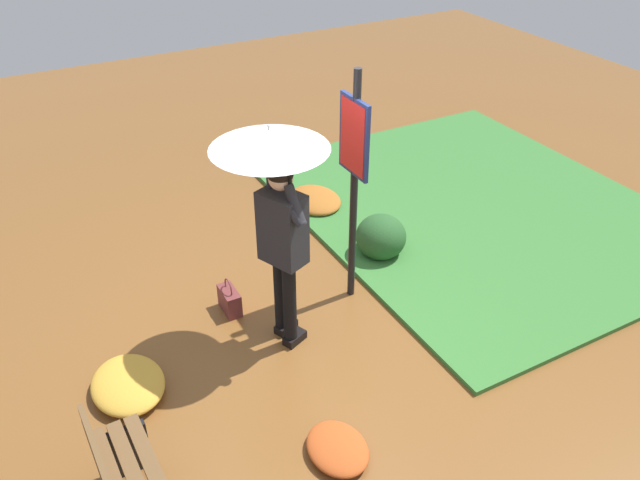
{
  "coord_description": "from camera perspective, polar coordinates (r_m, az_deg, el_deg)",
  "views": [
    {
      "loc": [
        -3.96,
        2.03,
        3.99
      ],
      "look_at": [
        0.26,
        -0.27,
        0.85
      ],
      "focal_mm": 36.24,
      "sensor_mm": 36.0,
      "label": 1
    }
  ],
  "objects": [
    {
      "name": "ground_plane",
      "position": [
        5.97,
        -1.14,
        -8.74
      ],
      "size": [
        18.0,
        18.0,
        0.0
      ],
      "primitive_type": "plane",
      "color": "brown"
    },
    {
      "name": "grass_verge",
      "position": [
        8.1,
        13.49,
        2.87
      ],
      "size": [
        4.8,
        4.0,
        0.05
      ],
      "color": "#387533",
      "rests_on": "ground_plane"
    },
    {
      "name": "person_with_umbrella",
      "position": [
        5.16,
        -3.96,
        4.94
      ],
      "size": [
        0.96,
        0.96,
        2.04
      ],
      "color": "black",
      "rests_on": "ground_plane"
    },
    {
      "name": "info_sign_post",
      "position": [
        5.73,
        3.02,
        6.76
      ],
      "size": [
        0.44,
        0.07,
        2.3
      ],
      "color": "black",
      "rests_on": "ground_plane"
    },
    {
      "name": "handbag",
      "position": [
        6.26,
        -7.98,
        -5.27
      ],
      "size": [
        0.3,
        0.14,
        0.37
      ],
      "color": "brown",
      "rests_on": "ground_plane"
    },
    {
      "name": "shrub_cluster",
      "position": [
        6.96,
        5.36,
        0.33
      ],
      "size": [
        0.6,
        0.54,
        0.49
      ],
      "color": "#285628",
      "rests_on": "ground_plane"
    },
    {
      "name": "leaf_pile_near_person",
      "position": [
        5.05,
        1.56,
        -17.92
      ],
      "size": [
        0.55,
        0.44,
        0.12
      ],
      "color": "#B74C1E",
      "rests_on": "ground_plane"
    },
    {
      "name": "leaf_pile_by_bench",
      "position": [
        5.67,
        -16.6,
        -12.13
      ],
      "size": [
        0.74,
        0.59,
        0.16
      ],
      "color": "gold",
      "rests_on": "ground_plane"
    },
    {
      "name": "leaf_pile_far_path",
      "position": [
        7.9,
        -0.48,
        3.56
      ],
      "size": [
        0.76,
        0.61,
        0.17
      ],
      "color": "#A86023",
      "rests_on": "ground_plane"
    }
  ]
}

